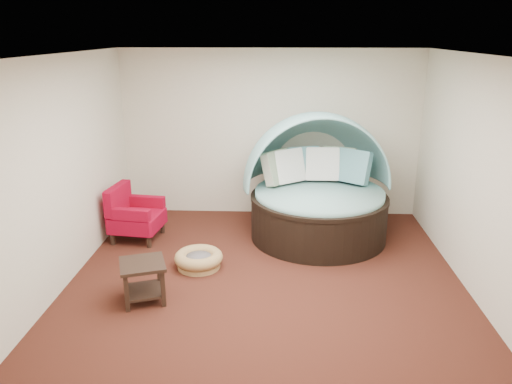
{
  "coord_description": "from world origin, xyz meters",
  "views": [
    {
      "loc": [
        0.15,
        -5.81,
        3.05
      ],
      "look_at": [
        -0.15,
        0.6,
        0.98
      ],
      "focal_mm": 35.0,
      "sensor_mm": 36.0,
      "label": 1
    }
  ],
  "objects_px": {
    "pet_basket": "(199,259)",
    "side_table": "(143,276)",
    "red_armchair": "(134,215)",
    "canopy_daybed": "(318,180)"
  },
  "relations": [
    {
      "from": "canopy_daybed",
      "to": "side_table",
      "type": "relative_size",
      "value": 3.76
    },
    {
      "from": "red_armchair",
      "to": "side_table",
      "type": "distance_m",
      "value": 1.94
    },
    {
      "from": "canopy_daybed",
      "to": "side_table",
      "type": "xyz_separation_m",
      "value": [
        -2.17,
        -2.15,
        -0.57
      ]
    },
    {
      "from": "canopy_daybed",
      "to": "side_table",
      "type": "distance_m",
      "value": 3.11
    },
    {
      "from": "pet_basket",
      "to": "side_table",
      "type": "xyz_separation_m",
      "value": [
        -0.51,
        -0.89,
        0.2
      ]
    },
    {
      "from": "pet_basket",
      "to": "side_table",
      "type": "height_order",
      "value": "side_table"
    },
    {
      "from": "canopy_daybed",
      "to": "pet_basket",
      "type": "height_order",
      "value": "canopy_daybed"
    },
    {
      "from": "red_armchair",
      "to": "canopy_daybed",
      "type": "bearing_deg",
      "value": 13.71
    },
    {
      "from": "pet_basket",
      "to": "canopy_daybed",
      "type": "bearing_deg",
      "value": 37.14
    },
    {
      "from": "canopy_daybed",
      "to": "red_armchair",
      "type": "distance_m",
      "value": 2.86
    }
  ]
}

